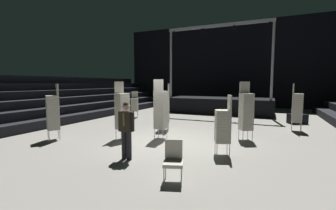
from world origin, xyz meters
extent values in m
cube|color=gray|center=(0.00, 0.00, -0.05)|extent=(22.00, 30.00, 0.10)
cube|color=black|center=(0.00, 15.00, 4.00)|extent=(22.00, 0.30, 8.00)
cube|color=black|center=(-6.88, 1.00, 0.23)|extent=(0.75, 24.00, 0.45)
cube|color=black|center=(-7.62, 1.00, 0.68)|extent=(0.75, 24.00, 0.45)
cube|color=black|center=(-8.38, 1.00, 1.12)|extent=(0.75, 24.00, 0.45)
cube|color=black|center=(-9.12, 1.00, 1.57)|extent=(0.75, 24.00, 0.45)
cube|color=black|center=(-9.88, 1.00, 2.02)|extent=(0.75, 24.00, 0.45)
cube|color=black|center=(-10.62, 1.00, 2.48)|extent=(0.75, 24.00, 0.45)
cube|color=black|center=(0.00, 9.51, 0.57)|extent=(7.52, 3.05, 1.13)
cylinder|color=#9EA0A8|center=(-3.51, 8.24, 3.65)|extent=(0.16, 0.16, 5.04)
cylinder|color=#9EA0A8|center=(3.51, 8.24, 3.65)|extent=(0.16, 0.16, 5.04)
cube|color=#9EA0A8|center=(0.00, 8.24, 6.17)|extent=(7.22, 0.20, 0.20)
cylinder|color=black|center=(-3.26, 8.24, 5.95)|extent=(0.18, 0.18, 0.22)
cylinder|color=black|center=(-1.09, 8.24, 5.95)|extent=(0.18, 0.18, 0.22)
cylinder|color=black|center=(1.09, 8.24, 5.95)|extent=(0.18, 0.18, 0.22)
cylinder|color=black|center=(3.26, 8.24, 5.95)|extent=(0.18, 0.18, 0.22)
cylinder|color=black|center=(-0.27, -2.30, 0.42)|extent=(0.15, 0.15, 0.83)
cylinder|color=black|center=(-0.45, -2.29, 0.42)|extent=(0.15, 0.15, 0.83)
cube|color=silver|center=(-0.36, -2.36, 1.13)|extent=(0.19, 0.11, 0.59)
cube|color=black|center=(-0.36, -2.30, 1.13)|extent=(0.41, 0.26, 0.59)
cube|color=brown|center=(-0.36, -2.41, 1.20)|extent=(0.06, 0.02, 0.38)
cylinder|color=black|center=(-0.12, -2.31, 1.14)|extent=(0.10, 0.10, 0.54)
cylinder|color=black|center=(-0.59, -2.28, 1.14)|extent=(0.10, 0.10, 0.54)
sphere|color=tan|center=(-0.36, -2.30, 1.56)|extent=(0.19, 0.19, 0.19)
sphere|color=black|center=(-0.36, -2.30, 1.62)|extent=(0.16, 0.16, 0.16)
cylinder|color=#B2B5BA|center=(4.82, 4.50, 0.20)|extent=(0.02, 0.02, 0.40)
cylinder|color=#B2B5BA|center=(4.80, 4.12, 0.20)|extent=(0.02, 0.02, 0.40)
cylinder|color=#B2B5BA|center=(4.44, 4.52, 0.20)|extent=(0.02, 0.02, 0.40)
cylinder|color=#B2B5BA|center=(4.42, 4.14, 0.20)|extent=(0.02, 0.02, 0.40)
cube|color=#B7B2A3|center=(4.62, 4.32, 0.44)|extent=(0.46, 0.46, 0.08)
cube|color=#B7B2A3|center=(4.62, 4.32, 0.53)|extent=(0.46, 0.46, 0.08)
cube|color=#B7B2A3|center=(4.62, 4.32, 0.61)|extent=(0.46, 0.46, 0.08)
cube|color=#B7B2A3|center=(4.62, 4.32, 0.70)|extent=(0.46, 0.46, 0.08)
cube|color=#B7B2A3|center=(4.62, 4.32, 0.78)|extent=(0.46, 0.46, 0.08)
cube|color=#B7B2A3|center=(4.62, 4.32, 0.87)|extent=(0.46, 0.46, 0.08)
cube|color=#B7B2A3|center=(4.62, 4.32, 0.95)|extent=(0.46, 0.46, 0.08)
cube|color=#B7B2A3|center=(4.62, 4.32, 1.04)|extent=(0.46, 0.46, 0.08)
cube|color=#B7B2A3|center=(4.62, 4.32, 1.12)|extent=(0.46, 0.46, 0.08)
cube|color=#B7B2A3|center=(4.62, 4.32, 1.21)|extent=(0.46, 0.46, 0.08)
cube|color=#B7B2A3|center=(4.62, 4.32, 1.29)|extent=(0.46, 0.46, 0.08)
cube|color=#B7B2A3|center=(4.62, 4.32, 1.38)|extent=(0.46, 0.46, 0.08)
cube|color=#B7B2A3|center=(4.62, 4.32, 1.46)|extent=(0.46, 0.46, 0.08)
cube|color=#B7B2A3|center=(4.62, 4.32, 1.55)|extent=(0.46, 0.46, 0.08)
cube|color=#B7B2A3|center=(4.62, 4.32, 1.63)|extent=(0.46, 0.46, 0.08)
cube|color=#B7B2A3|center=(4.62, 4.32, 1.72)|extent=(0.46, 0.46, 0.08)
cube|color=#B7B2A3|center=(4.43, 4.33, 1.99)|extent=(0.07, 0.41, 0.46)
cylinder|color=#B2B5BA|center=(2.87, 1.49, 0.20)|extent=(0.02, 0.02, 0.40)
cylinder|color=#B2B5BA|center=(2.55, 1.29, 0.20)|extent=(0.02, 0.02, 0.40)
cylinder|color=#B2B5BA|center=(2.67, 1.82, 0.20)|extent=(0.02, 0.02, 0.40)
cylinder|color=#B2B5BA|center=(2.35, 1.62, 0.20)|extent=(0.02, 0.02, 0.40)
cube|color=#B7B2A3|center=(2.61, 1.56, 0.44)|extent=(0.60, 0.60, 0.08)
cube|color=#B7B2A3|center=(2.61, 1.56, 0.53)|extent=(0.60, 0.60, 0.08)
cube|color=#B7B2A3|center=(2.61, 1.56, 0.61)|extent=(0.60, 0.60, 0.08)
cube|color=#B7B2A3|center=(2.61, 1.56, 0.70)|extent=(0.60, 0.60, 0.08)
cube|color=#B7B2A3|center=(2.61, 1.56, 0.78)|extent=(0.60, 0.60, 0.08)
cube|color=#B7B2A3|center=(2.61, 1.56, 0.87)|extent=(0.60, 0.60, 0.08)
cube|color=#B7B2A3|center=(2.61, 1.56, 0.95)|extent=(0.60, 0.60, 0.08)
cube|color=#B7B2A3|center=(2.61, 1.56, 1.04)|extent=(0.60, 0.60, 0.08)
cube|color=#B7B2A3|center=(2.61, 1.56, 1.12)|extent=(0.60, 0.60, 0.08)
cube|color=#B7B2A3|center=(2.61, 1.56, 1.21)|extent=(0.60, 0.60, 0.08)
cube|color=#B7B2A3|center=(2.61, 1.56, 1.29)|extent=(0.60, 0.60, 0.08)
cube|color=#B7B2A3|center=(2.61, 1.56, 1.38)|extent=(0.60, 0.60, 0.08)
cube|color=#B7B2A3|center=(2.61, 1.56, 1.46)|extent=(0.60, 0.60, 0.08)
cube|color=#B7B2A3|center=(2.61, 1.56, 1.55)|extent=(0.60, 0.60, 0.08)
cube|color=#B7B2A3|center=(2.61, 1.56, 1.63)|extent=(0.60, 0.60, 0.08)
cube|color=#B7B2A3|center=(2.61, 1.56, 1.72)|extent=(0.60, 0.60, 0.08)
cube|color=#B7B2A3|center=(2.61, 1.56, 1.80)|extent=(0.60, 0.60, 0.08)
cube|color=#B7B2A3|center=(2.51, 1.72, 2.08)|extent=(0.37, 0.25, 0.46)
cylinder|color=#B2B5BA|center=(-1.67, -0.20, 0.20)|extent=(0.02, 0.02, 0.40)
cylinder|color=#B2B5BA|center=(-1.80, -0.56, 0.20)|extent=(0.02, 0.02, 0.40)
cylinder|color=#B2B5BA|center=(-2.02, -0.07, 0.20)|extent=(0.02, 0.02, 0.40)
cylinder|color=#B2B5BA|center=(-2.16, -0.42, 0.20)|extent=(0.02, 0.02, 0.40)
cube|color=#B7B2A3|center=(-1.91, -0.31, 0.44)|extent=(0.57, 0.57, 0.08)
cube|color=#B7B2A3|center=(-1.91, -0.31, 0.53)|extent=(0.57, 0.57, 0.08)
cube|color=#B7B2A3|center=(-1.91, -0.31, 0.61)|extent=(0.57, 0.57, 0.08)
cube|color=#B7B2A3|center=(-1.91, -0.31, 0.70)|extent=(0.57, 0.57, 0.08)
cube|color=#B7B2A3|center=(-1.91, -0.31, 0.78)|extent=(0.57, 0.57, 0.08)
cube|color=#B7B2A3|center=(-1.91, -0.31, 0.87)|extent=(0.57, 0.57, 0.08)
cube|color=#B7B2A3|center=(-1.91, -0.31, 0.95)|extent=(0.57, 0.57, 0.08)
cube|color=#B7B2A3|center=(-1.91, -0.31, 1.04)|extent=(0.57, 0.57, 0.08)
cube|color=#B7B2A3|center=(-1.91, -0.31, 1.12)|extent=(0.57, 0.57, 0.08)
cube|color=#B7B2A3|center=(-1.91, -0.31, 1.21)|extent=(0.57, 0.57, 0.08)
cube|color=#B7B2A3|center=(-1.91, -0.31, 1.29)|extent=(0.57, 0.57, 0.08)
cube|color=#B7B2A3|center=(-1.91, -0.31, 1.38)|extent=(0.57, 0.57, 0.08)
cube|color=#B7B2A3|center=(-1.91, -0.31, 1.46)|extent=(0.57, 0.57, 0.08)
cube|color=#B7B2A3|center=(-1.91, -0.31, 1.55)|extent=(0.57, 0.57, 0.08)
cube|color=#B7B2A3|center=(-1.91, -0.31, 1.63)|extent=(0.57, 0.57, 0.08)
cube|color=#B7B2A3|center=(-1.91, -0.31, 1.72)|extent=(0.57, 0.57, 0.08)
cube|color=#B7B2A3|center=(-1.91, -0.31, 1.80)|extent=(0.57, 0.57, 0.08)
cube|color=#B7B2A3|center=(-2.09, -0.24, 2.08)|extent=(0.19, 0.40, 0.46)
cylinder|color=#B2B5BA|center=(-4.29, -1.78, 0.20)|extent=(0.02, 0.02, 0.40)
cylinder|color=#B2B5BA|center=(-4.61, -1.58, 0.20)|extent=(0.02, 0.02, 0.40)
cylinder|color=#B2B5BA|center=(-4.08, -1.46, 0.20)|extent=(0.02, 0.02, 0.40)
cylinder|color=#B2B5BA|center=(-4.41, -1.26, 0.20)|extent=(0.02, 0.02, 0.40)
cube|color=#B7B2A3|center=(-4.35, -1.52, 0.44)|extent=(0.61, 0.61, 0.08)
cube|color=#B7B2A3|center=(-4.35, -1.52, 0.53)|extent=(0.61, 0.61, 0.08)
cube|color=#B7B2A3|center=(-4.35, -1.52, 0.61)|extent=(0.61, 0.61, 0.08)
cube|color=#B7B2A3|center=(-4.35, -1.52, 0.70)|extent=(0.61, 0.61, 0.08)
cube|color=#B7B2A3|center=(-4.35, -1.52, 0.78)|extent=(0.61, 0.61, 0.08)
cube|color=#B7B2A3|center=(-4.35, -1.52, 0.87)|extent=(0.61, 0.61, 0.08)
cube|color=#B7B2A3|center=(-4.35, -1.52, 0.95)|extent=(0.61, 0.61, 0.08)
cube|color=#B7B2A3|center=(-4.35, -1.52, 1.04)|extent=(0.61, 0.61, 0.08)
cube|color=#B7B2A3|center=(-4.35, -1.52, 1.12)|extent=(0.61, 0.61, 0.08)
cube|color=#B7B2A3|center=(-4.35, -1.52, 1.21)|extent=(0.61, 0.61, 0.08)
cube|color=#B7B2A3|center=(-4.35, -1.52, 1.29)|extent=(0.61, 0.61, 0.08)
cube|color=#B7B2A3|center=(-4.35, -1.52, 1.38)|extent=(0.61, 0.61, 0.08)
cube|color=#B7B2A3|center=(-4.35, -1.52, 1.46)|extent=(0.61, 0.61, 0.08)
cube|color=#B7B2A3|center=(-4.35, -1.52, 1.55)|extent=(0.61, 0.61, 0.08)
cube|color=#B7B2A3|center=(-4.35, -1.52, 1.63)|extent=(0.61, 0.61, 0.08)
cube|color=#B7B2A3|center=(-4.35, -1.52, 1.72)|extent=(0.61, 0.61, 0.08)
cube|color=#B7B2A3|center=(-4.24, -1.36, 1.99)|extent=(0.37, 0.26, 0.46)
cylinder|color=#B2B5BA|center=(2.03, -0.98, 0.20)|extent=(0.02, 0.02, 0.40)
cylinder|color=#B2B5BA|center=(1.89, -0.63, 0.20)|extent=(0.02, 0.02, 0.40)
cylinder|color=#B2B5BA|center=(2.38, -0.85, 0.20)|extent=(0.02, 0.02, 0.40)
cylinder|color=#B2B5BA|center=(2.25, -0.49, 0.20)|extent=(0.02, 0.02, 0.40)
cube|color=#B7B2A3|center=(2.14, -0.74, 0.44)|extent=(0.57, 0.57, 0.08)
cube|color=#B7B2A3|center=(2.14, -0.74, 0.53)|extent=(0.57, 0.57, 0.08)
cube|color=#B7B2A3|center=(2.14, -0.74, 0.61)|extent=(0.57, 0.57, 0.08)
cube|color=#B7B2A3|center=(2.14, -0.74, 0.70)|extent=(0.57, 0.57, 0.08)
cube|color=#B7B2A3|center=(2.14, -0.74, 0.78)|extent=(0.57, 0.57, 0.08)
cube|color=#B7B2A3|center=(2.14, -0.74, 0.87)|extent=(0.57, 0.57, 0.08)
cube|color=#B7B2A3|center=(2.14, -0.74, 0.95)|extent=(0.57, 0.57, 0.08)
cube|color=#B7B2A3|center=(2.14, -0.74, 1.04)|extent=(0.57, 0.57, 0.08)
cube|color=#B7B2A3|center=(2.14, -0.74, 1.12)|extent=(0.57, 0.57, 0.08)
cube|color=#B7B2A3|center=(2.14, -0.74, 1.21)|extent=(0.57, 0.57, 0.08)
cube|color=#B7B2A3|center=(2.14, -0.74, 1.29)|extent=(0.57, 0.57, 0.08)
cube|color=#B7B2A3|center=(2.14, -0.74, 1.38)|extent=(0.57, 0.57, 0.08)
cube|color=#B7B2A3|center=(2.32, -0.67, 1.65)|extent=(0.19, 0.40, 0.46)
cylinder|color=#B2B5BA|center=(-1.22, 1.78, 0.20)|extent=(0.02, 0.02, 0.40)
cylinder|color=#B2B5BA|center=(-1.41, 2.11, 0.20)|extent=(0.02, 0.02, 0.40)
cylinder|color=#B2B5BA|center=(-0.89, 1.96, 0.20)|extent=(0.02, 0.02, 0.40)
cylinder|color=#B2B5BA|center=(-1.07, 2.29, 0.20)|extent=(0.02, 0.02, 0.40)
cube|color=#B7B2A3|center=(-1.15, 2.04, 0.44)|extent=(0.60, 0.60, 0.08)
cube|color=#B7B2A3|center=(-1.15, 2.04, 0.53)|extent=(0.60, 0.60, 0.08)
cube|color=#B7B2A3|center=(-1.15, 2.04, 0.61)|extent=(0.60, 0.60, 0.08)
cube|color=#B7B2A3|center=(-1.15, 2.04, 0.70)|extent=(0.60, 0.60, 0.08)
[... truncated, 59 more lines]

